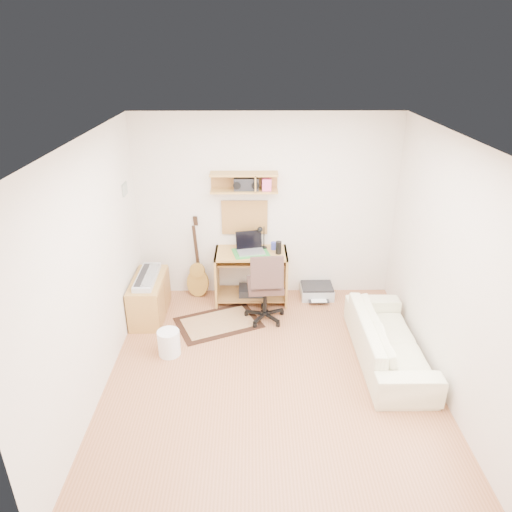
{
  "coord_description": "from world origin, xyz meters",
  "views": [
    {
      "loc": [
        -0.2,
        -4.21,
        3.4
      ],
      "look_at": [
        -0.15,
        1.05,
        1.0
      ],
      "focal_mm": 33.04,
      "sensor_mm": 36.0,
      "label": 1
    }
  ],
  "objects_px": {
    "desk": "(251,276)",
    "task_chair": "(265,285)",
    "printer": "(317,291)",
    "cabinet": "(149,298)",
    "sofa": "(390,333)"
  },
  "relations": [
    {
      "from": "printer",
      "to": "cabinet",
      "type": "bearing_deg",
      "value": -168.85
    },
    {
      "from": "desk",
      "to": "task_chair",
      "type": "relative_size",
      "value": 0.99
    },
    {
      "from": "cabinet",
      "to": "desk",
      "type": "bearing_deg",
      "value": 16.88
    },
    {
      "from": "desk",
      "to": "printer",
      "type": "relative_size",
      "value": 2.15
    },
    {
      "from": "cabinet",
      "to": "sofa",
      "type": "height_order",
      "value": "sofa"
    },
    {
      "from": "cabinet",
      "to": "printer",
      "type": "height_order",
      "value": "cabinet"
    },
    {
      "from": "desk",
      "to": "sofa",
      "type": "distance_m",
      "value": 2.12
    },
    {
      "from": "task_chair",
      "to": "cabinet",
      "type": "relative_size",
      "value": 1.13
    },
    {
      "from": "sofa",
      "to": "desk",
      "type": "bearing_deg",
      "value": 48.54
    },
    {
      "from": "printer",
      "to": "sofa",
      "type": "height_order",
      "value": "sofa"
    },
    {
      "from": "desk",
      "to": "task_chair",
      "type": "height_order",
      "value": "task_chair"
    },
    {
      "from": "cabinet",
      "to": "printer",
      "type": "distance_m",
      "value": 2.38
    },
    {
      "from": "task_chair",
      "to": "printer",
      "type": "xyz_separation_m",
      "value": [
        0.77,
        0.59,
        -0.42
      ]
    },
    {
      "from": "desk",
      "to": "printer",
      "type": "xyz_separation_m",
      "value": [
        0.95,
        0.08,
        -0.29
      ]
    },
    {
      "from": "printer",
      "to": "desk",
      "type": "bearing_deg",
      "value": -176.22
    }
  ]
}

